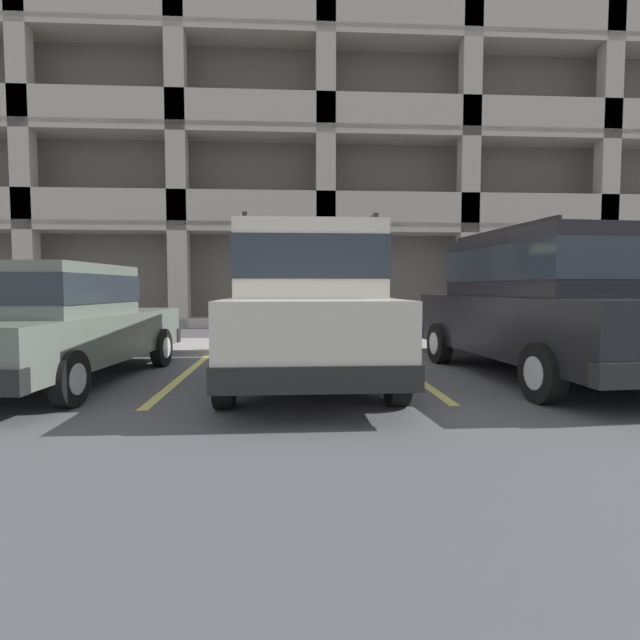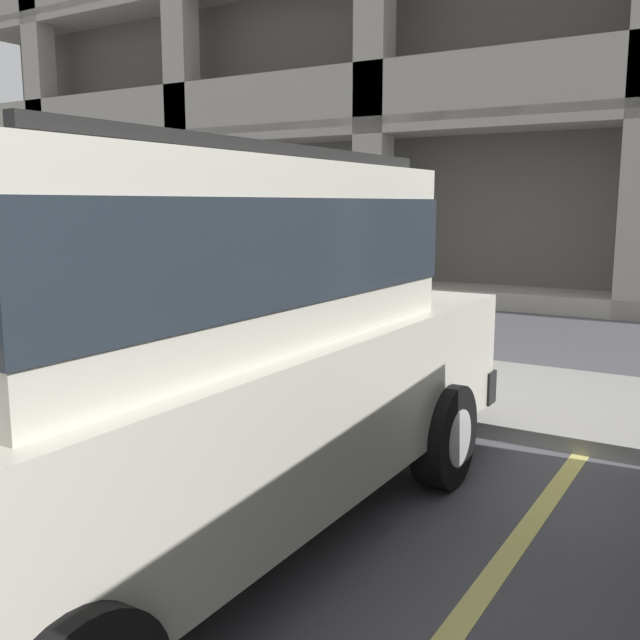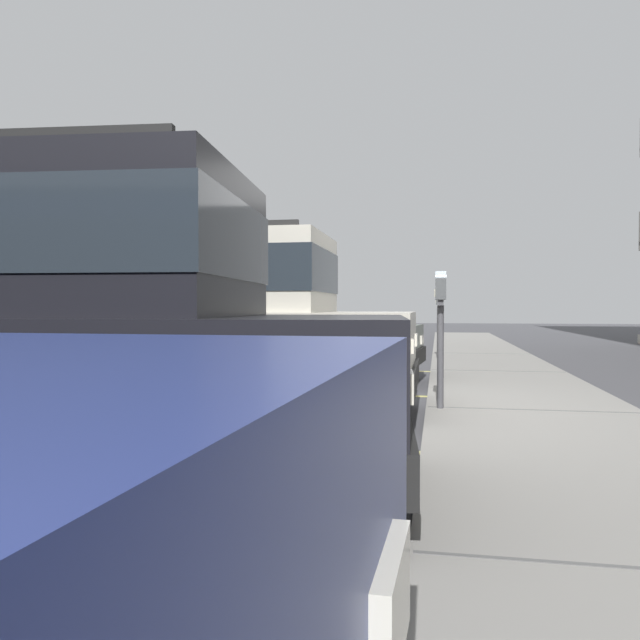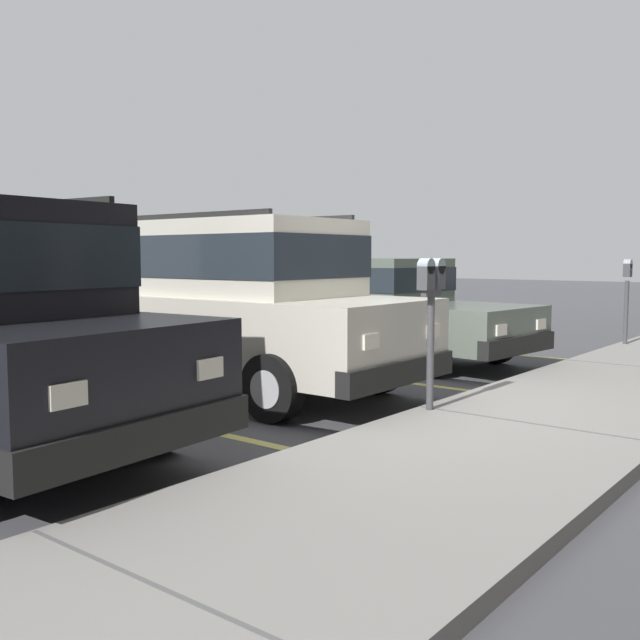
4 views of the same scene
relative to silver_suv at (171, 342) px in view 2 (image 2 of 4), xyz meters
The scene contains 5 objects.
ground_plane 2.57m from the silver_suv, 92.47° to the left, with size 80.00×80.00×0.10m.
sidewalk 3.75m from the silver_suv, 91.58° to the left, with size 40.00×2.20×0.12m.
parking_stall_lines 2.08m from the silver_suv, 30.63° to the left, with size 13.10×4.80×0.01m.
silver_suv is the anchor object (origin of this frame).
parking_meter_near 2.65m from the silver_suv, 91.12° to the left, with size 0.35×0.12×1.44m.
Camera 2 is at (2.58, -4.90, 1.78)m, focal length 40.00 mm.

